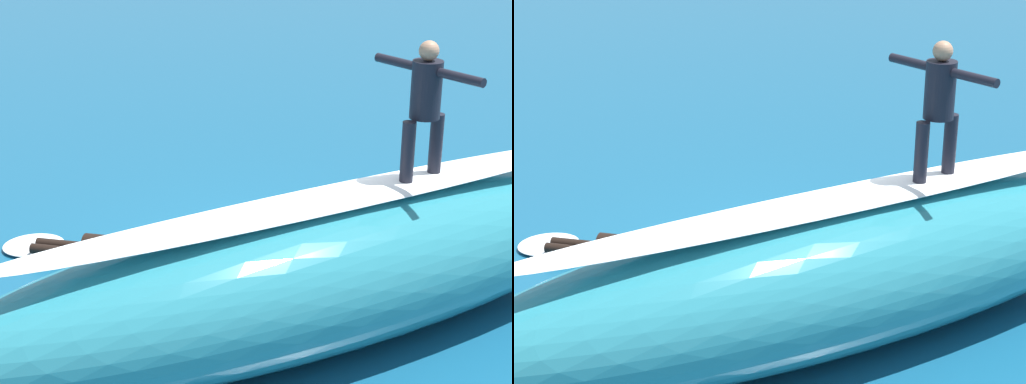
% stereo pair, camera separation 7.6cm
% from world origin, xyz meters
% --- Properties ---
extents(ground_plane, '(120.00, 120.00, 0.00)m').
position_xyz_m(ground_plane, '(0.00, 0.00, 0.00)').
color(ground_plane, '#145175').
extents(wave_crest, '(9.17, 3.49, 1.62)m').
position_xyz_m(wave_crest, '(0.01, 1.89, 0.81)').
color(wave_crest, teal).
rests_on(wave_crest, ground_plane).
extents(wave_foam_lip, '(7.63, 1.98, 0.08)m').
position_xyz_m(wave_foam_lip, '(0.01, 1.89, 1.66)').
color(wave_foam_lip, white).
rests_on(wave_foam_lip, wave_crest).
extents(surfboard_riding, '(2.07, 1.19, 0.06)m').
position_xyz_m(surfboard_riding, '(-1.07, 1.70, 1.65)').
color(surfboard_riding, '#33B2D1').
rests_on(surfboard_riding, wave_crest).
extents(surfer_riding, '(0.59, 1.40, 1.53)m').
position_xyz_m(surfer_riding, '(-1.07, 1.70, 2.57)').
color(surfer_riding, black).
rests_on(surfer_riding, surfboard_riding).
extents(surfboard_paddling, '(1.93, 1.46, 0.08)m').
position_xyz_m(surfboard_paddling, '(1.95, -0.66, 0.04)').
color(surfboard_paddling, '#E0563D').
rests_on(surfboard_paddling, ground_plane).
extents(surfer_paddling, '(1.63, 1.13, 0.32)m').
position_xyz_m(surfer_paddling, '(2.07, -0.73, 0.22)').
color(surfer_paddling, black).
rests_on(surfer_paddling, surfboard_paddling).
extents(foam_patch_near, '(0.81, 0.88, 0.09)m').
position_xyz_m(foam_patch_near, '(1.82, 0.31, 0.04)').
color(foam_patch_near, white).
rests_on(foam_patch_near, ground_plane).
extents(foam_patch_mid, '(0.89, 0.80, 0.09)m').
position_xyz_m(foam_patch_mid, '(2.93, -1.51, 0.04)').
color(foam_patch_mid, white).
rests_on(foam_patch_mid, ground_plane).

